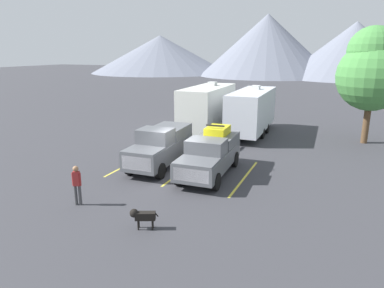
{
  "coord_description": "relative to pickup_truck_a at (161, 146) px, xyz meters",
  "views": [
    {
      "loc": [
        7.41,
        -15.48,
        6.31
      ],
      "look_at": [
        0.0,
        1.94,
        1.2
      ],
      "focal_mm": 32.25,
      "sensor_mm": 36.0,
      "label": 1
    }
  ],
  "objects": [
    {
      "name": "ground_plane",
      "position": [
        1.54,
        -1.07,
        -1.16
      ],
      "size": [
        240.0,
        240.0,
        0.0
      ],
      "primitive_type": "plane",
      "color": "#38383D"
    },
    {
      "name": "camper_trailer_b",
      "position": [
        2.92,
        9.39,
        0.8
      ],
      "size": [
        2.54,
        8.89,
        3.71
      ],
      "color": "silver",
      "rests_on": "ground"
    },
    {
      "name": "lot_stripe_c",
      "position": [
        4.91,
        -0.13,
        -1.16
      ],
      "size": [
        0.12,
        5.5,
        0.01
      ],
      "primitive_type": "cube",
      "color": "gold",
      "rests_on": "ground"
    },
    {
      "name": "camper_trailer_a",
      "position": [
        -0.47,
        8.75,
        0.91
      ],
      "size": [
        2.66,
        8.4,
        3.94
      ],
      "color": "silver",
      "rests_on": "ground"
    },
    {
      "name": "lot_stripe_a",
      "position": [
        -1.83,
        -0.13,
        -1.16
      ],
      "size": [
        0.12,
        5.5,
        0.01
      ],
      "primitive_type": "cube",
      "color": "gold",
      "rests_on": "ground"
    },
    {
      "name": "lot_stripe_b",
      "position": [
        1.54,
        -0.13,
        -1.16
      ],
      "size": [
        0.12,
        5.5,
        0.01
      ],
      "primitive_type": "cube",
      "color": "gold",
      "rests_on": "ground"
    },
    {
      "name": "tree_a",
      "position": [
        10.89,
        10.06,
        3.92
      ],
      "size": [
        4.71,
        4.71,
        7.97
      ],
      "color": "brown",
      "rests_on": "ground"
    },
    {
      "name": "pickup_truck_a",
      "position": [
        0.0,
        0.0,
        0.0
      ],
      "size": [
        2.24,
        5.42,
        2.26
      ],
      "color": "#595B60",
      "rests_on": "ground"
    },
    {
      "name": "dog",
      "position": [
        2.79,
        -6.76,
        -0.63
      ],
      "size": [
        0.99,
        0.6,
        0.79
      ],
      "color": "black",
      "rests_on": "ground"
    },
    {
      "name": "person_a",
      "position": [
        -0.75,
        -6.05,
        -0.16
      ],
      "size": [
        0.36,
        0.28,
        1.74
      ],
      "color": "#3F3F42",
      "rests_on": "ground"
    },
    {
      "name": "mountain_ridge",
      "position": [
        -7.07,
        78.52,
        5.26
      ],
      "size": [
        137.18,
        42.33,
        15.62
      ],
      "color": "slate",
      "rests_on": "ground"
    },
    {
      "name": "pickup_truck_b",
      "position": [
        3.06,
        -0.22,
        -0.03
      ],
      "size": [
        2.34,
        5.53,
        2.49
      ],
      "color": "#595B60",
      "rests_on": "ground"
    }
  ]
}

